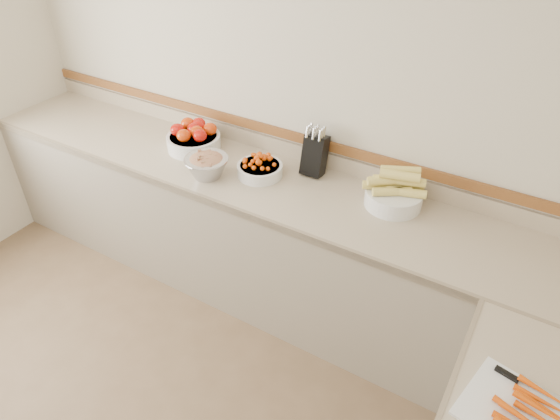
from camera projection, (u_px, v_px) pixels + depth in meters
The scene contains 8 objects.
back_wall at pixel (286, 94), 2.92m from camera, with size 4.00×4.00×0.00m, color beige.
counter_back at pixel (259, 237), 3.19m from camera, with size 4.00×0.65×1.08m.
knife_block at pixel (315, 154), 2.90m from camera, with size 0.13×0.16×0.31m.
tomato_bowl at pixel (194, 138), 3.17m from camera, with size 0.34×0.34×0.17m.
cherry_tomato_bowl at pixel (260, 168), 2.92m from camera, with size 0.27×0.27×0.15m.
corn_bowl at pixel (394, 192), 2.66m from camera, with size 0.34×0.31×0.23m.
rhubarb_bowl at pixel (207, 165), 2.90m from camera, with size 0.26×0.26×0.15m.
cutting_board at pixel (525, 416), 1.68m from camera, with size 0.45×0.39×0.06m.
Camera 1 is at (1.39, -0.38, 2.47)m, focal length 32.00 mm.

